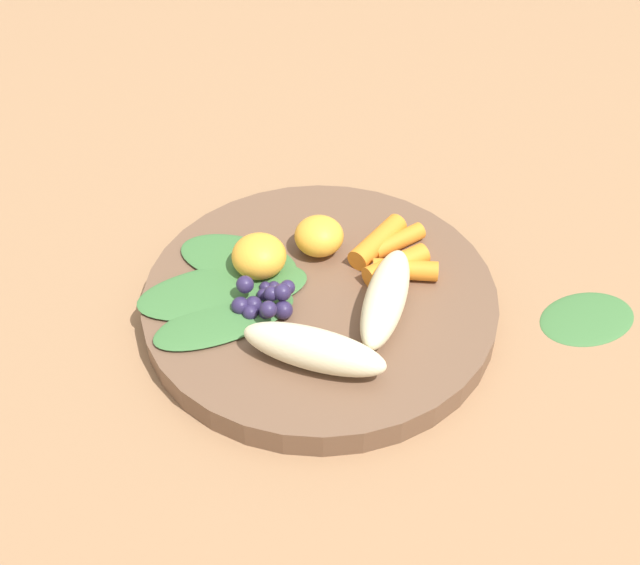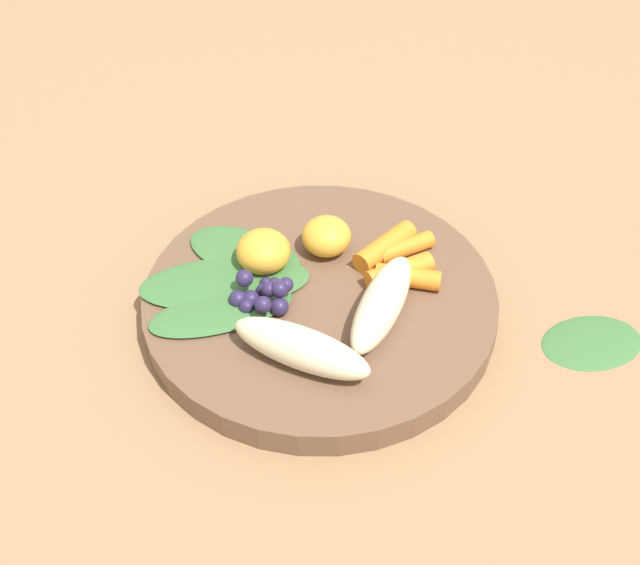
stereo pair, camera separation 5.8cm
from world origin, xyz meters
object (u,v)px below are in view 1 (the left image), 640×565
Objects in this scene: orange_segment_near at (259,256)px; kale_leaf_stray at (588,317)px; bowl at (320,302)px; banana_peeled_right at (314,349)px; banana_peeled_left at (386,298)px.

orange_segment_near is 0.28m from kale_leaf_stray.
banana_peeled_right is (-0.01, -0.08, 0.03)m from bowl.
banana_peeled_right is at bearing 149.31° from banana_peeled_left.
banana_peeled_left is at bearing 161.73° from kale_leaf_stray.
orange_segment_near is at bearing 153.21° from bowl.
kale_leaf_stray is at bearing 35.99° from banana_peeled_right.
banana_peeled_left is at bearing 62.98° from banana_peeled_right.
orange_segment_near is at bearing 149.75° from kale_leaf_stray.
kale_leaf_stray is (0.22, -0.01, -0.01)m from bowl.
banana_peeled_right is at bearing 173.65° from kale_leaf_stray.
orange_segment_near reaches higher than banana_peeled_left.
banana_peeled_left is 1.31× the size of kale_leaf_stray.
bowl is 3.43× the size of kale_leaf_stray.
bowl is 0.06m from orange_segment_near.
kale_leaf_stray is (0.27, -0.04, -0.04)m from orange_segment_near.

